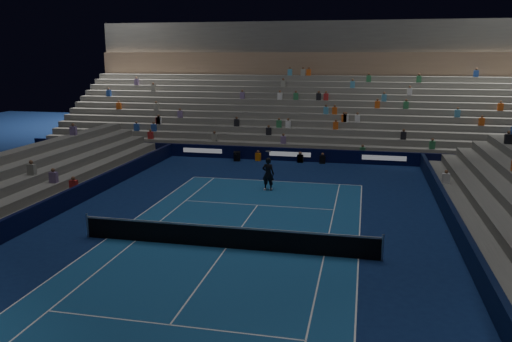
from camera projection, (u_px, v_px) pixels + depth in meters
name	position (u px, v px, depth m)	size (l,w,h in m)	color
ground	(226.00, 248.00, 21.42)	(90.00, 90.00, 0.00)	#0C1D4A
court_surface	(226.00, 248.00, 21.42)	(10.97, 23.77, 0.01)	navy
sponsor_barrier_far	(290.00, 154.00, 38.93)	(44.00, 0.25, 1.00)	black
sponsor_barrier_east	(472.00, 256.00, 19.32)	(0.25, 37.00, 1.00)	black
sponsor_barrier_west	(22.00, 221.00, 23.29)	(0.25, 37.00, 1.00)	black
grandstand_main	(305.00, 105.00, 47.25)	(44.00, 15.20, 11.20)	slate
tennis_net	(226.00, 237.00, 21.30)	(12.90, 0.10, 1.10)	#B2B2B7
tennis_player	(268.00, 174.00, 30.40)	(0.73, 0.48, 2.00)	black
broadcast_camera	(237.00, 156.00, 39.03)	(0.64, 1.04, 0.68)	black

